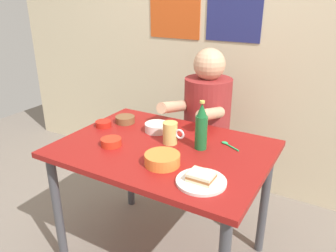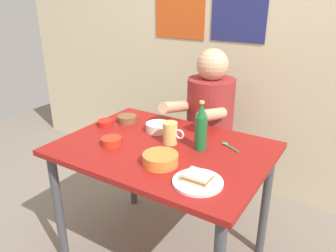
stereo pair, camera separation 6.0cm
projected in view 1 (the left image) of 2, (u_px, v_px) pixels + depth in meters
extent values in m
cube|color=beige|center=(237.00, 22.00, 2.39)|extent=(4.40, 0.08, 2.60)
cube|color=#CC4C19|center=(174.00, 11.00, 2.56)|extent=(0.44, 0.01, 0.41)
cube|color=navy|center=(234.00, 10.00, 2.33)|extent=(0.41, 0.01, 0.44)
cube|color=maroon|center=(163.00, 149.00, 1.77)|extent=(1.10, 0.80, 0.03)
cylinder|color=#3F3F44|center=(58.00, 212.00, 1.86)|extent=(0.05, 0.05, 0.71)
cylinder|color=#3F3F44|center=(130.00, 162.00, 2.40)|extent=(0.05, 0.05, 0.71)
cylinder|color=#3F3F44|center=(264.00, 202.00, 1.95)|extent=(0.05, 0.05, 0.71)
cylinder|color=#4C4C51|center=(204.00, 179.00, 2.48)|extent=(0.08, 0.08, 0.41)
cylinder|color=brown|center=(205.00, 152.00, 2.39)|extent=(0.34, 0.34, 0.04)
cylinder|color=maroon|center=(207.00, 115.00, 2.29)|extent=(0.32, 0.32, 0.52)
sphere|color=tan|center=(209.00, 64.00, 2.15)|extent=(0.21, 0.21, 0.21)
cylinder|color=tan|center=(173.00, 107.00, 2.10)|extent=(0.07, 0.31, 0.14)
cylinder|color=tan|center=(211.00, 114.00, 1.98)|extent=(0.07, 0.31, 0.14)
cylinder|color=silver|center=(201.00, 181.00, 1.42)|extent=(0.22, 0.22, 0.01)
cube|color=beige|center=(201.00, 179.00, 1.42)|extent=(0.11, 0.09, 0.01)
cube|color=#9E592D|center=(201.00, 176.00, 1.41)|extent=(0.11, 0.09, 0.01)
cube|color=beige|center=(201.00, 174.00, 1.41)|extent=(0.11, 0.09, 0.01)
cylinder|color=#D1BC66|center=(170.00, 133.00, 1.78)|extent=(0.08, 0.08, 0.12)
torus|color=silver|center=(180.00, 134.00, 1.75)|extent=(0.06, 0.01, 0.06)
cylinder|color=#19602D|center=(201.00, 133.00, 1.71)|extent=(0.06, 0.06, 0.18)
cone|color=#19602D|center=(202.00, 110.00, 1.66)|extent=(0.05, 0.05, 0.07)
cylinder|color=#BFB74C|center=(202.00, 102.00, 1.64)|extent=(0.03, 0.03, 0.01)
cylinder|color=#B21E14|center=(103.00, 124.00, 2.01)|extent=(0.10, 0.10, 0.03)
cylinder|color=maroon|center=(103.00, 123.00, 2.01)|extent=(0.08, 0.08, 0.02)
cylinder|color=red|center=(111.00, 142.00, 1.76)|extent=(0.11, 0.11, 0.04)
cylinder|color=#A33521|center=(111.00, 141.00, 1.76)|extent=(0.09, 0.09, 0.02)
cylinder|color=brown|center=(125.00, 119.00, 2.07)|extent=(0.12, 0.12, 0.04)
cylinder|color=brown|center=(125.00, 118.00, 2.07)|extent=(0.10, 0.10, 0.02)
cylinder|color=silver|center=(157.00, 127.00, 1.94)|extent=(0.14, 0.14, 0.05)
cylinder|color=tan|center=(157.00, 126.00, 1.94)|extent=(0.11, 0.11, 0.02)
cylinder|color=orange|center=(162.00, 159.00, 1.57)|extent=(0.17, 0.17, 0.05)
cylinder|color=#B25B2D|center=(162.00, 157.00, 1.56)|extent=(0.14, 0.14, 0.02)
cylinder|color=#26A559|center=(232.00, 147.00, 1.75)|extent=(0.10, 0.06, 0.01)
ellipsoid|color=#26A559|center=(225.00, 143.00, 1.79)|extent=(0.04, 0.02, 0.01)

